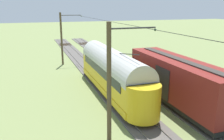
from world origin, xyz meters
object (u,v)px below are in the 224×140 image
vintage_streetcar (112,71)px  catenary_pole_foreground (62,38)px  switch_stand (124,57)px  coach_adjacent (177,80)px  catenary_pole_mid_near (110,82)px

vintage_streetcar → catenary_pole_foreground: (2.86, -13.46, 1.64)m
vintage_streetcar → switch_stand: size_ratio=13.02×
coach_adjacent → catenary_pole_mid_near: size_ratio=1.69×
coach_adjacent → vintage_streetcar: bearing=-44.9°
vintage_streetcar → coach_adjacent: vintage_streetcar is taller
catenary_pole_foreground → catenary_pole_mid_near: 21.53m
vintage_streetcar → catenary_pole_foreground: catenary_pole_foreground is taller
catenary_pole_foreground → catenary_pole_mid_near: size_ratio=1.00×
catenary_pole_foreground → coach_adjacent: bearing=112.1°
catenary_pole_mid_near → coach_adjacent: bearing=-153.0°
vintage_streetcar → coach_adjacent: bearing=135.1°
coach_adjacent → catenary_pole_foreground: (7.25, -17.83, 1.73)m
switch_stand → coach_adjacent: bearing=83.9°
catenary_pole_mid_near → switch_stand: size_ratio=6.01×
vintage_streetcar → catenary_pole_mid_near: size_ratio=2.17×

